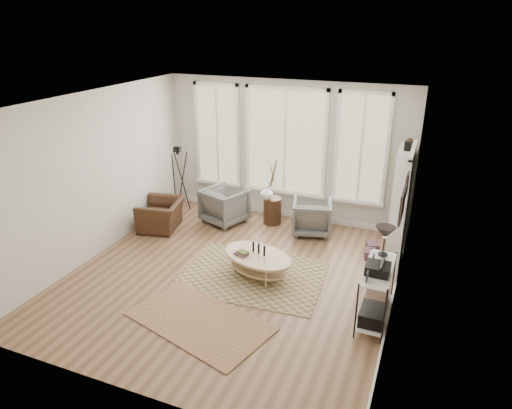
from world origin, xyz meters
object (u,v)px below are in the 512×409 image
at_px(armchair_right, 312,217).
at_px(side_table, 273,189).
at_px(bookcase, 402,198).
at_px(low_shelf, 377,288).
at_px(coffee_table, 257,259).
at_px(armchair_left, 225,205).
at_px(accent_chair, 161,215).

bearing_deg(armchair_right, side_table, -24.28).
relative_size(bookcase, low_shelf, 1.58).
height_order(bookcase, side_table, bookcase).
bearing_deg(coffee_table, bookcase, 45.14).
xyz_separation_m(bookcase, armchair_right, (-1.65, -0.11, -0.61)).
xyz_separation_m(low_shelf, armchair_right, (-1.59, 2.41, -0.16)).
xyz_separation_m(low_shelf, coffee_table, (-1.99, 0.47, -0.20)).
height_order(armchair_left, armchair_right, armchair_left).
height_order(low_shelf, armchair_left, low_shelf).
bearing_deg(coffee_table, accent_chair, 157.98).
relative_size(low_shelf, accent_chair, 1.43).
height_order(coffee_table, armchair_right, armchair_right).
distance_m(bookcase, armchair_right, 1.76).
distance_m(coffee_table, side_table, 2.19).
bearing_deg(bookcase, armchair_right, -176.05).
relative_size(bookcase, accent_chair, 2.25).
bearing_deg(armchair_right, bookcase, 169.35).
xyz_separation_m(coffee_table, armchair_left, (-1.44, 1.78, 0.06)).
relative_size(armchair_left, armchair_right, 1.07).
bearing_deg(low_shelf, coffee_table, 166.78).
bearing_deg(armchair_left, coffee_table, 148.82).
distance_m(side_table, accent_chair, 2.33).
bearing_deg(side_table, armchair_left, -161.61).
bearing_deg(bookcase, coffee_table, -134.86).
bearing_deg(accent_chair, low_shelf, 58.65).
relative_size(armchair_left, side_table, 0.52).
xyz_separation_m(side_table, accent_chair, (-2.01, -1.08, -0.46)).
xyz_separation_m(bookcase, armchair_left, (-3.48, -0.28, -0.58)).
xyz_separation_m(coffee_table, accent_chair, (-2.51, 1.01, -0.01)).
bearing_deg(accent_chair, armchair_right, 94.59).
bearing_deg(accent_chair, armchair_left, 112.43).
relative_size(armchair_right, side_table, 0.48).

